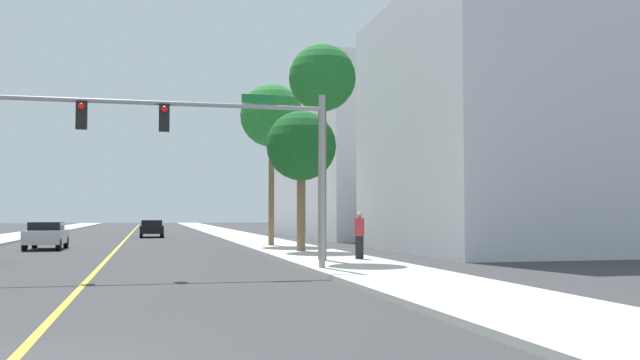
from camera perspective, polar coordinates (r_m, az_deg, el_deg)
ground at (r=50.94m, az=-15.67°, el=-4.77°), size 192.00×192.00×0.00m
sidewalk_right at (r=51.37m, az=-6.05°, el=-4.76°), size 3.79×168.00×0.15m
lane_marking_center at (r=50.94m, az=-15.67°, el=-4.77°), size 0.16×144.00×0.01m
building_right_near at (r=36.84m, az=15.81°, el=4.17°), size 12.73×14.34×12.51m
building_right_far at (r=59.87m, az=6.48°, el=1.56°), size 17.87×25.17×12.74m
traffic_signal_mast at (r=21.99m, az=-8.42°, el=3.52°), size 10.42×0.36×5.56m
palm_near at (r=26.60m, az=0.19°, el=8.05°), size 2.53×2.53×8.12m
palm_mid at (r=32.51m, az=-1.54°, el=2.71°), size 3.26×3.26×6.52m
palm_far at (r=38.86m, az=-3.97°, el=5.19°), size 3.49×3.49×8.91m
car_silver at (r=39.28m, az=-21.45°, el=-4.22°), size 1.86×4.12×1.43m
car_black at (r=57.11m, az=-13.58°, el=-3.84°), size 1.83×4.56×1.36m
pedestrian at (r=26.81m, az=3.24°, el=-4.53°), size 0.38×0.38×1.78m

